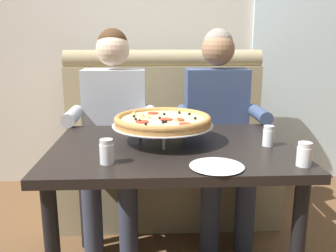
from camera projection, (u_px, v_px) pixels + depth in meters
back_wall_with_window at (162, 15)px, 2.94m from camera, size 6.00×0.12×2.80m
window_panel at (321, 15)px, 2.93m from camera, size 1.10×0.02×2.80m
booth_bench at (165, 153)px, 2.62m from camera, size 1.48×0.78×1.13m
dining_table at (172, 165)px, 1.71m from camera, size 1.12×0.82×0.72m
diner_left at (114, 120)px, 2.27m from camera, size 0.54×0.64×1.27m
diner_right at (218, 119)px, 2.30m from camera, size 0.54×0.64×1.27m
pizza at (163, 121)px, 1.72m from camera, size 0.48×0.48×0.14m
shaker_oregano at (304, 156)px, 1.41m from camera, size 0.06×0.06×0.10m
shaker_pepper_flakes at (268, 137)px, 1.67m from camera, size 0.05×0.05×0.10m
shaker_parmesan at (107, 153)px, 1.43m from camera, size 0.06×0.06×0.10m
plate_near_left at (217, 165)px, 1.40m from camera, size 0.21×0.21×0.02m
patio_chair at (285, 106)px, 3.79m from camera, size 0.43×0.43×0.86m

